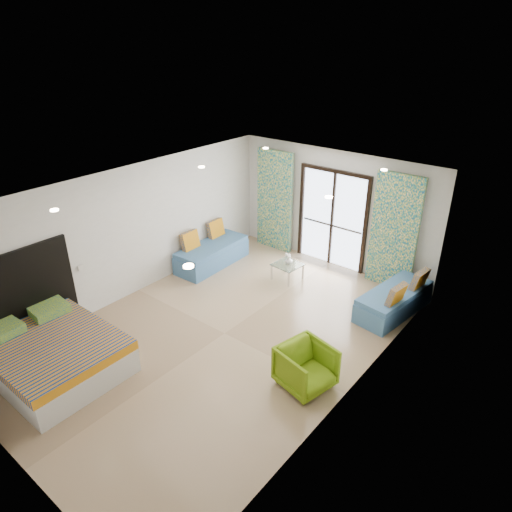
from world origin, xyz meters
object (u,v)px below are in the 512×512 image
Objects in this scene: armchair at (306,366)px; coffee_table at (288,266)px; bed at (54,354)px; daybed_left at (212,253)px; daybed_right at (395,300)px.

coffee_table is at bearing 52.84° from armchair.
daybed_left reaches higher than bed.
bed is 3.28× the size of coffee_table.
bed reaches higher than coffee_table.
coffee_table is at bearing 76.32° from bed.
armchair is (2.20, -2.62, 0.06)m from coffee_table.
daybed_left is 1.02× the size of daybed_right.
coffee_table is (1.18, 4.87, 0.02)m from bed.
coffee_table is at bearing 14.21° from daybed_left.
bed is 4.07m from armchair.
armchair reaches higher than coffee_table.
bed is at bearing 136.36° from armchair.
daybed_left is at bearing 98.36° from bed.
daybed_left reaches higher than coffee_table.
daybed_right is at bearing 8.56° from armchair.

